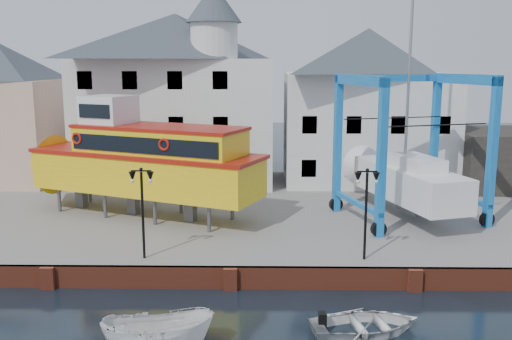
{
  "coord_description": "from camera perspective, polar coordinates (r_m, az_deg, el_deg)",
  "views": [
    {
      "loc": [
        1.5,
        -23.49,
        9.79
      ],
      "look_at": [
        1.0,
        7.0,
        4.0
      ],
      "focal_mm": 40.0,
      "sensor_mm": 36.0,
      "label": 1
    }
  ],
  "objects": [
    {
      "name": "lamp_post_left",
      "position": [
        25.91,
        -11.35,
        -1.98
      ],
      "size": [
        1.12,
        0.32,
        4.2
      ],
      "color": "black",
      "rests_on": "hardstanding"
    },
    {
      "name": "quay_wall",
      "position": [
        25.4,
        -2.55,
        -10.72
      ],
      "size": [
        44.0,
        0.47,
        1.0
      ],
      "color": "brown",
      "rests_on": "ground"
    },
    {
      "name": "tour_boat",
      "position": [
        33.66,
        -12.28,
        1.03
      ],
      "size": [
        16.02,
        9.71,
        6.89
      ],
      "rotation": [
        0.0,
        0.0,
        -0.41
      ],
      "color": "#59595E",
      "rests_on": "hardstanding"
    },
    {
      "name": "ground",
      "position": [
        25.49,
        -2.56,
        -11.85
      ],
      "size": [
        140.0,
        140.0,
        0.0
      ],
      "primitive_type": "plane",
      "color": "black",
      "rests_on": "ground"
    },
    {
      "name": "building_pink",
      "position": [
        45.98,
        -24.27,
        5.27
      ],
      "size": [
        8.0,
        7.0,
        10.3
      ],
      "color": "#D9AF96",
      "rests_on": "hardstanding"
    },
    {
      "name": "travel_lift",
      "position": [
        34.0,
        14.29,
        -0.08
      ],
      "size": [
        8.62,
        10.67,
        15.64
      ],
      "rotation": [
        0.0,
        0.0,
        0.3
      ],
      "color": "#1355AA",
      "rests_on": "hardstanding"
    },
    {
      "name": "shed_dark",
      "position": [
        44.63,
        24.02,
        1.06
      ],
      "size": [
        8.0,
        7.0,
        4.0
      ],
      "primitive_type": "cube",
      "color": "#262422",
      "rests_on": "hardstanding"
    },
    {
      "name": "building_white_main",
      "position": [
        42.43,
        -7.76,
        7.35
      ],
      "size": [
        14.0,
        8.3,
        14.0
      ],
      "color": "white",
      "rests_on": "hardstanding"
    },
    {
      "name": "lamp_post_right",
      "position": [
        25.71,
        11.0,
        -2.07
      ],
      "size": [
        1.12,
        0.32,
        4.2
      ],
      "color": "black",
      "rests_on": "hardstanding"
    },
    {
      "name": "motorboat_b",
      "position": [
        22.2,
        10.89,
        -15.63
      ],
      "size": [
        4.59,
        3.66,
        0.85
      ],
      "primitive_type": "imported",
      "rotation": [
        0.0,
        0.0,
        1.76
      ],
      "color": "white",
      "rests_on": "ground"
    },
    {
      "name": "building_white_right",
      "position": [
        43.26,
        10.99,
        6.33
      ],
      "size": [
        12.0,
        8.0,
        11.2
      ],
      "color": "white",
      "rests_on": "hardstanding"
    },
    {
      "name": "hardstanding",
      "position": [
        35.75,
        -1.5,
        -4.31
      ],
      "size": [
        44.0,
        22.0,
        1.0
      ],
      "primitive_type": "cube",
      "color": "slate",
      "rests_on": "ground"
    }
  ]
}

